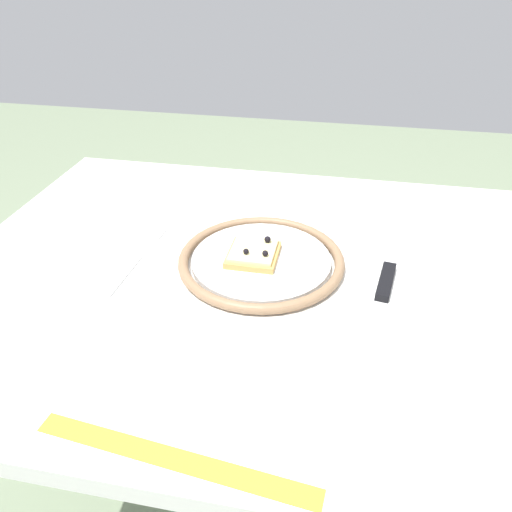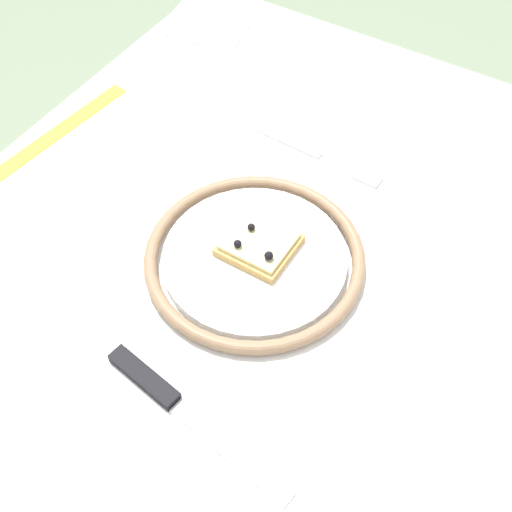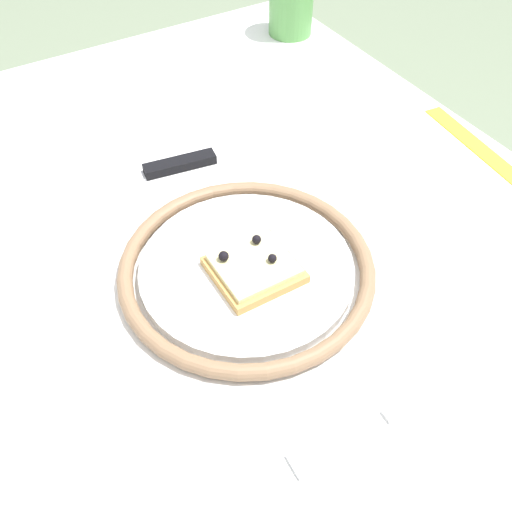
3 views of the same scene
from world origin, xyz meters
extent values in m
plane|color=gray|center=(0.00, 0.00, 0.00)|extent=(6.00, 6.00, 0.00)
cube|color=white|center=(0.00, 0.00, 0.72)|extent=(1.03, 0.76, 0.03)
cylinder|color=#4C4742|center=(-0.46, -0.32, 0.35)|extent=(0.05, 0.05, 0.70)
cylinder|color=white|center=(-0.03, 0.02, 0.74)|extent=(0.22, 0.22, 0.01)
torus|color=#8C6B4C|center=(-0.03, 0.02, 0.74)|extent=(0.26, 0.26, 0.02)
cube|color=tan|center=(-0.04, 0.02, 0.75)|extent=(0.08, 0.08, 0.01)
cube|color=beige|center=(-0.04, 0.02, 0.76)|extent=(0.07, 0.07, 0.01)
sphere|color=black|center=(-0.02, 0.00, 0.77)|extent=(0.01, 0.01, 0.01)
sphere|color=black|center=(-0.05, 0.00, 0.77)|extent=(0.01, 0.01, 0.01)
sphere|color=black|center=(-0.02, 0.04, 0.77)|extent=(0.01, 0.01, 0.01)
cube|color=silver|center=(0.18, 0.12, 0.73)|extent=(0.04, 0.15, 0.00)
cube|color=black|center=(0.17, 0.00, 0.74)|extent=(0.03, 0.09, 0.01)
cube|color=silver|center=(-0.23, -0.06, 0.73)|extent=(0.02, 0.11, 0.00)
cube|color=silver|center=(-0.22, 0.07, 0.73)|extent=(0.02, 0.04, 0.00)
cube|color=yellow|center=(-0.05, -0.34, 0.73)|extent=(0.31, 0.06, 0.00)
cube|color=white|center=(-0.41, -0.31, 0.73)|extent=(0.13, 0.15, 0.00)
camera|label=1|loc=(0.09, -0.62, 1.18)|focal=34.72mm
camera|label=2|loc=(0.38, 0.27, 1.37)|focal=46.73mm
camera|label=3|loc=(-0.37, 0.21, 1.18)|focal=40.21mm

